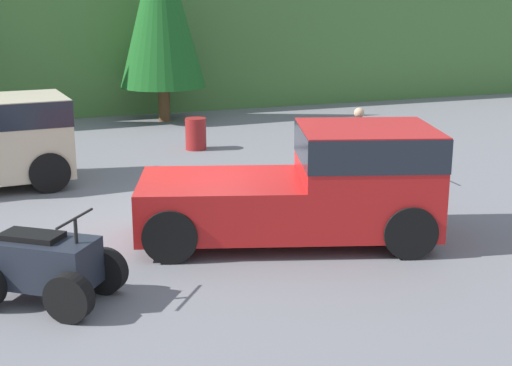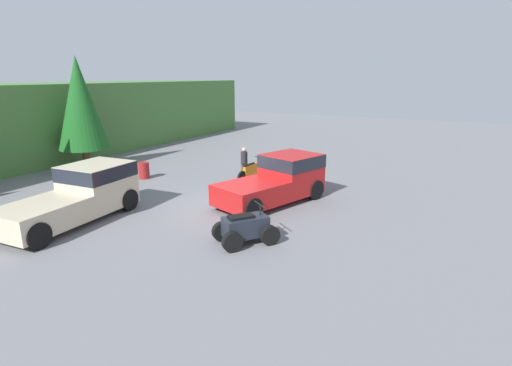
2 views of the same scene
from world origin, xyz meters
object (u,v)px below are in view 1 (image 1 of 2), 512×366
Objects in this scene: pickup_truck_red at (318,182)px; quad_atv at (44,267)px; rider_person at (358,143)px; steel_barrel at (196,134)px; dirt_bike at (366,167)px.

pickup_truck_red reaches higher than quad_atv.
rider_person is (7.23, 4.23, 0.44)m from quad_atv.
pickup_truck_red reaches higher than steel_barrel.
pickup_truck_red is 2.35× the size of quad_atv.
dirt_bike is at bearing -102.06° from rider_person.
pickup_truck_red is 8.12m from steel_barrel.
steel_barrel is at bearing 107.01° from pickup_truck_red.
dirt_bike is at bearing -65.93° from steel_barrel.
dirt_bike reaches higher than steel_barrel.
rider_person is at bearing -63.67° from steel_barrel.
dirt_bike is at bearing 64.77° from quad_atv.
dirt_bike is 8.13m from quad_atv.
rider_person reaches higher than steel_barrel.
pickup_truck_red reaches higher than dirt_bike.
quad_atv is at bearing -117.95° from steel_barrel.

